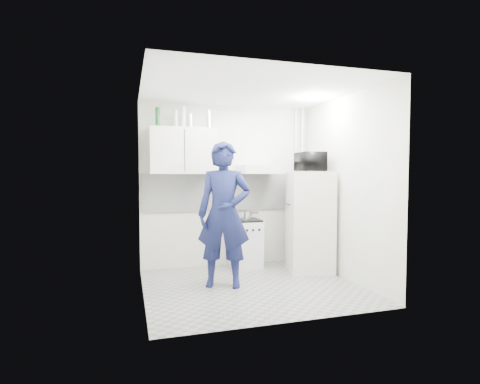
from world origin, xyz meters
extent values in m
plane|color=gray|center=(0.00, 0.00, 0.00)|extent=(2.80, 2.80, 0.00)
plane|color=white|center=(0.00, 0.00, 2.60)|extent=(2.80, 2.80, 0.00)
plane|color=silver|center=(0.00, 1.25, 1.30)|extent=(2.80, 0.00, 2.80)
plane|color=silver|center=(-1.40, 0.00, 1.30)|extent=(0.00, 2.60, 2.60)
plane|color=silver|center=(1.40, 0.00, 1.30)|extent=(0.00, 2.60, 2.60)
imported|color=#131942|center=(-0.35, 0.13, 0.97)|extent=(0.82, 0.67, 1.93)
cube|color=silver|center=(0.23, 1.00, 0.37)|extent=(0.47, 0.47, 0.75)
cube|color=silver|center=(1.10, 0.48, 0.77)|extent=(0.76, 0.76, 1.53)
cube|color=black|center=(0.23, 1.00, 0.76)|extent=(0.45, 0.45, 0.03)
cylinder|color=silver|center=(0.25, 1.06, 0.83)|extent=(0.20, 0.20, 0.11)
imported|color=black|center=(1.10, 0.48, 1.68)|extent=(0.57, 0.42, 0.29)
cylinder|color=#144C1E|center=(-1.12, 1.07, 2.34)|extent=(0.07, 0.07, 0.29)
cylinder|color=#B2B7BC|center=(-0.86, 1.07, 2.33)|extent=(0.06, 0.06, 0.26)
cylinder|color=#B2B7BC|center=(-0.74, 1.07, 2.36)|extent=(0.07, 0.07, 0.33)
cylinder|color=silver|center=(-0.64, 1.07, 2.31)|extent=(0.09, 0.09, 0.22)
cylinder|color=silver|center=(-0.35, 1.07, 2.34)|extent=(0.07, 0.07, 0.29)
cube|color=silver|center=(-0.75, 1.07, 1.85)|extent=(1.00, 0.35, 0.70)
cube|color=silver|center=(0.45, 1.00, 1.57)|extent=(0.60, 0.50, 0.14)
cube|color=white|center=(0.00, 1.24, 1.20)|extent=(2.74, 0.03, 0.60)
cylinder|color=silver|center=(1.30, 1.17, 1.30)|extent=(0.05, 0.05, 2.60)
cylinder|color=silver|center=(1.18, 1.17, 1.30)|extent=(0.04, 0.04, 2.60)
cylinder|color=white|center=(1.00, 0.20, 2.57)|extent=(0.10, 0.10, 0.02)
camera|label=1|loc=(-1.56, -4.66, 1.52)|focal=28.00mm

